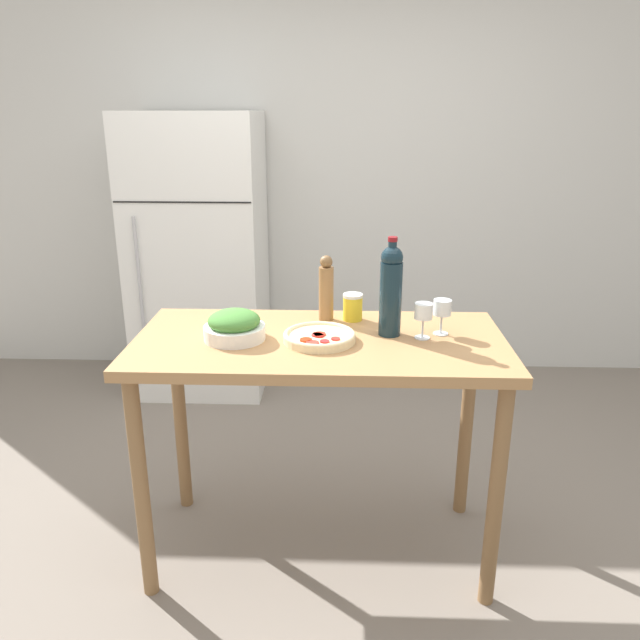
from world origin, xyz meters
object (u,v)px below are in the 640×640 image
object	(u,v)px
wine_glass_far	(442,309)
homemade_pizza	(318,337)
wine_glass_near	(423,313)
pepper_mill	(326,289)
salt_canister	(353,307)
wine_bottle	(391,289)
refrigerator	(199,256)
salad_bowl	(234,326)

from	to	relation	value
wine_glass_far	homemade_pizza	bearing A→B (deg)	-168.25
wine_glass_near	pepper_mill	world-z (taller)	pepper_mill
salt_canister	wine_glass_near	bearing A→B (deg)	-38.29
wine_bottle	homemade_pizza	bearing A→B (deg)	-162.30
refrigerator	pepper_mill	size ratio (longest dim) A/B	6.53
homemade_pizza	salt_canister	distance (m)	0.28
homemade_pizza	pepper_mill	bearing A→B (deg)	85.14
pepper_mill	salad_bowl	bearing A→B (deg)	-144.51
wine_glass_near	wine_glass_far	size ratio (longest dim) A/B	1.00
refrigerator	homemade_pizza	world-z (taller)	refrigerator
wine_glass_near	salad_bowl	bearing A→B (deg)	-177.02
pepper_mill	salt_canister	xyz separation A→B (m)	(0.11, 0.00, -0.07)
wine_glass_far	pepper_mill	xyz separation A→B (m)	(-0.44, 0.15, 0.03)
pepper_mill	refrigerator	bearing A→B (deg)	120.61
salad_bowl	salt_canister	distance (m)	0.50
wine_glass_near	refrigerator	bearing A→B (deg)	126.61
wine_glass_near	wine_glass_far	world-z (taller)	same
wine_bottle	wine_glass_far	xyz separation A→B (m)	(0.19, 0.01, -0.08)
wine_glass_far	homemade_pizza	distance (m)	0.47
pepper_mill	homemade_pizza	xyz separation A→B (m)	(-0.02, -0.25, -0.11)
refrigerator	homemade_pizza	xyz separation A→B (m)	(0.82, -1.66, 0.08)
wine_glass_far	pepper_mill	bearing A→B (deg)	160.77
wine_bottle	salt_canister	world-z (taller)	wine_bottle
wine_bottle	pepper_mill	world-z (taller)	wine_bottle
wine_glass_far	pepper_mill	size ratio (longest dim) A/B	0.51
pepper_mill	salt_canister	bearing A→B (deg)	1.31
salad_bowl	wine_glass_far	bearing A→B (deg)	6.18
refrigerator	wine_bottle	size ratio (longest dim) A/B	4.65
wine_bottle	pepper_mill	distance (m)	0.30
wine_bottle	homemade_pizza	distance (m)	0.32
refrigerator	wine_glass_far	world-z (taller)	refrigerator
wine_bottle	salad_bowl	bearing A→B (deg)	-172.84
refrigerator	salad_bowl	world-z (taller)	refrigerator
refrigerator	wine_bottle	distance (m)	1.93
refrigerator	wine_bottle	world-z (taller)	refrigerator
pepper_mill	homemade_pizza	distance (m)	0.27
wine_glass_near	pepper_mill	bearing A→B (deg)	151.16
wine_glass_near	homemade_pizza	bearing A→B (deg)	-172.81
salad_bowl	homemade_pizza	xyz separation A→B (m)	(0.31, -0.01, -0.03)
pepper_mill	homemade_pizza	size ratio (longest dim) A/B	1.00
wine_bottle	wine_glass_near	bearing A→B (deg)	-16.74
homemade_pizza	refrigerator	bearing A→B (deg)	116.14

